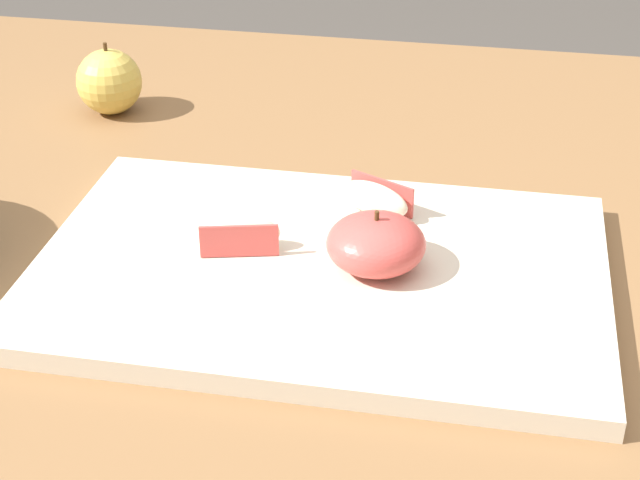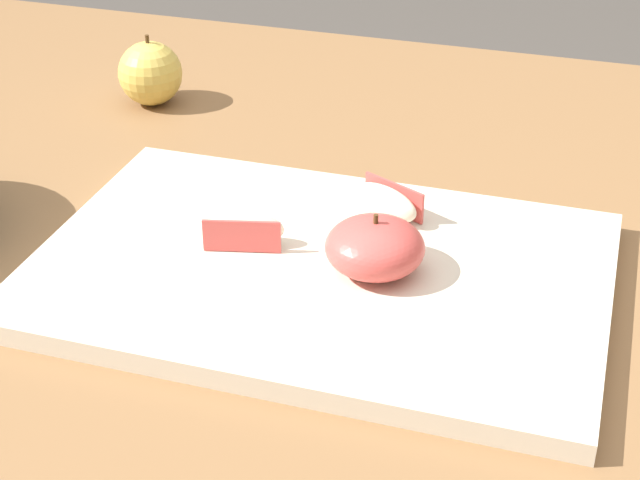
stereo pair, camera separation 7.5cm
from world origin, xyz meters
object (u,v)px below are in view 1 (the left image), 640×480
at_px(apple_wedge_middle, 375,199).
at_px(whole_apple_golden, 109,82).
at_px(cutting_board, 320,272).
at_px(apple_half_skin_up, 376,244).
at_px(apple_wedge_back, 239,234).

relative_size(apple_wedge_middle, whole_apple_golden, 0.88).
height_order(apple_wedge_middle, whole_apple_golden, whole_apple_golden).
xyz_separation_m(cutting_board, whole_apple_golden, (-0.27, 0.28, 0.03)).
bearing_deg(apple_half_skin_up, cutting_board, -177.59).
height_order(apple_wedge_back, whole_apple_golden, whole_apple_golden).
height_order(cutting_board, apple_wedge_back, apple_wedge_back).
xyz_separation_m(apple_wedge_back, whole_apple_golden, (-0.21, 0.27, 0.00)).
distance_m(cutting_board, apple_half_skin_up, 0.05).
xyz_separation_m(apple_wedge_middle, apple_wedge_back, (-0.09, -0.08, 0.00)).
height_order(apple_half_skin_up, apple_wedge_middle, apple_half_skin_up).
distance_m(apple_half_skin_up, apple_wedge_middle, 0.08).
xyz_separation_m(cutting_board, apple_wedge_middle, (0.03, 0.08, 0.02)).
relative_size(cutting_board, apple_wedge_middle, 6.54).
bearing_deg(apple_wedge_back, apple_half_skin_up, -3.00).
bearing_deg(apple_wedge_back, apple_wedge_middle, 38.71).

